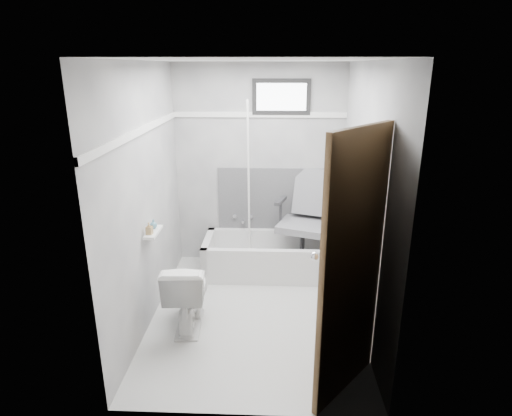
# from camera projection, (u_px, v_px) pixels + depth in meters

# --- Properties ---
(floor) EXTENTS (2.60, 2.60, 0.00)m
(floor) POSITION_uv_depth(u_px,v_px,m) (255.00, 314.00, 4.27)
(floor) COLOR silver
(floor) RESTS_ON ground
(ceiling) EXTENTS (2.60, 2.60, 0.00)m
(ceiling) POSITION_uv_depth(u_px,v_px,m) (254.00, 60.00, 3.51)
(ceiling) COLOR silver
(ceiling) RESTS_ON floor
(wall_back) EXTENTS (2.00, 0.02, 2.40)m
(wall_back) POSITION_uv_depth(u_px,v_px,m) (259.00, 167.00, 5.12)
(wall_back) COLOR slate
(wall_back) RESTS_ON floor
(wall_front) EXTENTS (2.00, 0.02, 2.40)m
(wall_front) POSITION_uv_depth(u_px,v_px,m) (245.00, 261.00, 2.66)
(wall_front) COLOR slate
(wall_front) RESTS_ON floor
(wall_left) EXTENTS (0.02, 2.60, 2.40)m
(wall_left) POSITION_uv_depth(u_px,v_px,m) (146.00, 198.00, 3.93)
(wall_left) COLOR slate
(wall_left) RESTS_ON floor
(wall_right) EXTENTS (0.02, 2.60, 2.40)m
(wall_right) POSITION_uv_depth(u_px,v_px,m) (365.00, 201.00, 3.85)
(wall_right) COLOR slate
(wall_right) RESTS_ON floor
(bathtub) EXTENTS (1.50, 0.70, 0.42)m
(bathtub) POSITION_uv_depth(u_px,v_px,m) (268.00, 256.00, 5.08)
(bathtub) COLOR silver
(bathtub) RESTS_ON floor
(office_chair) EXTENTS (0.80, 0.80, 1.09)m
(office_chair) POSITION_uv_depth(u_px,v_px,m) (303.00, 219.00, 4.95)
(office_chair) COLOR slate
(office_chair) RESTS_ON bathtub
(toilet) EXTENTS (0.42, 0.71, 0.68)m
(toilet) POSITION_uv_depth(u_px,v_px,m) (187.00, 293.00, 3.99)
(toilet) COLOR white
(toilet) RESTS_ON floor
(door) EXTENTS (0.78, 0.78, 2.00)m
(door) POSITION_uv_depth(u_px,v_px,m) (400.00, 292.00, 2.70)
(door) COLOR brown
(door) RESTS_ON floor
(window) EXTENTS (0.66, 0.04, 0.40)m
(window) POSITION_uv_depth(u_px,v_px,m) (281.00, 97.00, 4.84)
(window) COLOR black
(window) RESTS_ON wall_back
(backerboard) EXTENTS (1.50, 0.02, 0.78)m
(backerboard) POSITION_uv_depth(u_px,v_px,m) (279.00, 199.00, 5.23)
(backerboard) COLOR #4C4C4F
(backerboard) RESTS_ON wall_back
(trim_back) EXTENTS (2.00, 0.02, 0.06)m
(trim_back) POSITION_uv_depth(u_px,v_px,m) (259.00, 115.00, 4.91)
(trim_back) COLOR white
(trim_back) RESTS_ON wall_back
(trim_left) EXTENTS (0.02, 2.60, 0.06)m
(trim_left) POSITION_uv_depth(u_px,v_px,m) (142.00, 130.00, 3.73)
(trim_left) COLOR white
(trim_left) RESTS_ON wall_left
(pole) EXTENTS (0.02, 0.31, 1.93)m
(pole) POSITION_uv_depth(u_px,v_px,m) (249.00, 184.00, 4.94)
(pole) COLOR white
(pole) RESTS_ON bathtub
(shelf) EXTENTS (0.10, 0.32, 0.02)m
(shelf) POSITION_uv_depth(u_px,v_px,m) (153.00, 232.00, 3.93)
(shelf) COLOR white
(shelf) RESTS_ON wall_left
(soap_bottle_a) EXTENTS (0.06, 0.06, 0.12)m
(soap_bottle_a) POSITION_uv_depth(u_px,v_px,m) (149.00, 229.00, 3.84)
(soap_bottle_a) COLOR #A38451
(soap_bottle_a) RESTS_ON shelf
(soap_bottle_b) EXTENTS (0.07, 0.07, 0.09)m
(soap_bottle_b) POSITION_uv_depth(u_px,v_px,m) (153.00, 224.00, 3.97)
(soap_bottle_b) COLOR teal
(soap_bottle_b) RESTS_ON shelf
(faucet) EXTENTS (0.26, 0.10, 0.16)m
(faucet) POSITION_uv_depth(u_px,v_px,m) (243.00, 219.00, 5.31)
(faucet) COLOR silver
(faucet) RESTS_ON wall_back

